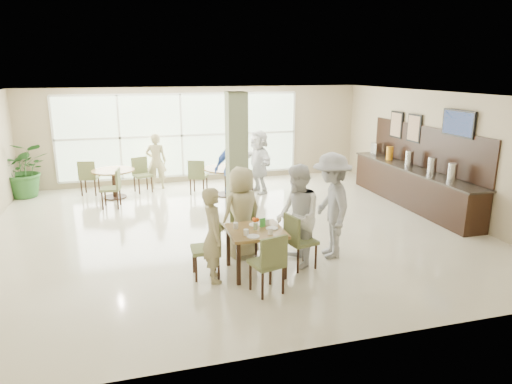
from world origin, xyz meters
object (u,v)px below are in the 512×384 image
object	(u,v)px
adult_a	(232,169)
round_table_left	(114,176)
adult_b	(259,162)
potted_plant	(25,170)
teen_right	(298,216)
buffet_counter	(412,183)
adult_standing	(156,161)
main_table	(256,235)
teen_far	(242,212)
round_table_right	(226,173)
teen_standing	(331,206)
teen_left	(214,235)

from	to	relation	value
adult_a	round_table_left	bearing A→B (deg)	131.20
round_table_left	adult_b	world-z (taller)	adult_b
potted_plant	adult_b	distance (m)	6.17
teen_right	buffet_counter	bearing A→B (deg)	126.99
potted_plant	adult_b	xyz separation A→B (m)	(6.05, -1.19, 0.12)
round_table_left	adult_a	xyz separation A→B (m)	(2.89, -1.30, 0.31)
buffet_counter	potted_plant	size ratio (longest dim) A/B	3.19
teen_right	adult_standing	size ratio (longest dim) A/B	1.12
round_table_left	adult_standing	bearing A→B (deg)	30.40
round_table_left	potted_plant	distance (m)	2.35
main_table	potted_plant	distance (m)	7.66
main_table	adult_a	distance (m)	4.16
round_table_left	teen_right	xyz separation A→B (m)	(3.13, -5.33, 0.31)
teen_far	round_table_left	bearing A→B (deg)	-85.50
teen_right	main_table	bearing A→B (deg)	-79.66
main_table	round_table_right	world-z (taller)	same
buffet_counter	teen_right	bearing A→B (deg)	-146.73
potted_plant	teen_far	bearing A→B (deg)	-49.78
round_table_left	adult_b	distance (m)	3.86
buffet_counter	teen_standing	xyz separation A→B (m)	(-3.31, -2.42, 0.40)
main_table	adult_standing	xyz separation A→B (m)	(-1.21, 6.10, 0.14)
round_table_left	round_table_right	distance (m)	2.95
teen_left	teen_standing	world-z (taller)	teen_standing
potted_plant	teen_standing	bearing A→B (deg)	-43.74
teen_left	adult_a	world-z (taller)	adult_a
teen_left	adult_standing	bearing A→B (deg)	6.15
potted_plant	teen_standing	world-z (taller)	teen_standing
round_table_right	adult_standing	bearing A→B (deg)	145.39
round_table_right	teen_far	distance (m)	4.19
teen_left	adult_standing	world-z (taller)	adult_standing
round_table_right	teen_right	distance (m)	4.81
buffet_counter	potted_plant	xyz separation A→B (m)	(-9.39, 3.40, 0.18)
adult_b	teen_right	bearing A→B (deg)	-20.80
teen_far	adult_b	world-z (taller)	adult_b
teen_far	adult_b	bearing A→B (deg)	-131.56
round_table_right	adult_standing	distance (m)	2.14
teen_far	adult_standing	bearing A→B (deg)	-99.56
adult_standing	buffet_counter	bearing A→B (deg)	157.83
main_table	teen_left	xyz separation A→B (m)	(-0.71, -0.10, 0.12)
round_table_right	adult_b	distance (m)	0.95
teen_standing	adult_standing	distance (m)	6.38
round_table_right	adult_a	size ratio (longest dim) A/B	0.68
teen_far	teen_standing	size ratio (longest dim) A/B	0.87
buffet_counter	adult_standing	xyz separation A→B (m)	(-6.01, 3.36, 0.24)
teen_left	main_table	bearing A→B (deg)	-80.82
potted_plant	adult_b	size ratio (longest dim) A/B	0.86
main_table	adult_standing	bearing A→B (deg)	101.26
teen_left	teen_right	size ratio (longest dim) A/B	0.87
round_table_right	adult_b	xyz separation A→B (m)	(0.91, 0.05, 0.26)
teen_left	teen_far	world-z (taller)	teen_far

